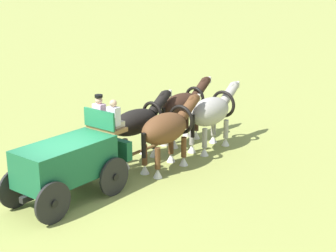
{
  "coord_description": "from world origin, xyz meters",
  "views": [
    {
      "loc": [
        -5.69,
        -12.73,
        6.36
      ],
      "look_at": [
        4.31,
        1.07,
        1.2
      ],
      "focal_mm": 56.02,
      "sensor_mm": 36.0,
      "label": 1
    }
  ],
  "objects_px": {
    "draft_horse_rear_off": "(167,129)",
    "draft_horse_lead_near": "(183,106)",
    "draft_horse_rear_near": "(137,123)",
    "show_wagon": "(70,160)",
    "draft_horse_lead_off": "(212,112)"
  },
  "relations": [
    {
      "from": "show_wagon",
      "to": "draft_horse_lead_near",
      "type": "distance_m",
      "value": 6.23
    },
    {
      "from": "draft_horse_rear_near",
      "to": "draft_horse_lead_near",
      "type": "distance_m",
      "value": 2.6
    },
    {
      "from": "show_wagon",
      "to": "draft_horse_lead_near",
      "type": "relative_size",
      "value": 1.93
    },
    {
      "from": "show_wagon",
      "to": "draft_horse_rear_off",
      "type": "relative_size",
      "value": 1.93
    },
    {
      "from": "draft_horse_rear_near",
      "to": "draft_horse_lead_near",
      "type": "xyz_separation_m",
      "value": [
        2.5,
        0.71,
        0.06
      ]
    },
    {
      "from": "draft_horse_rear_near",
      "to": "draft_horse_rear_off",
      "type": "xyz_separation_m",
      "value": [
        0.33,
        -1.26,
        0.04
      ]
    },
    {
      "from": "draft_horse_rear_near",
      "to": "show_wagon",
      "type": "bearing_deg",
      "value": -153.94
    },
    {
      "from": "draft_horse_rear_off",
      "to": "draft_horse_lead_near",
      "type": "bearing_deg",
      "value": 42.21
    },
    {
      "from": "draft_horse_rear_near",
      "to": "draft_horse_lead_off",
      "type": "xyz_separation_m",
      "value": [
        2.83,
        -0.55,
        0.05
      ]
    },
    {
      "from": "draft_horse_lead_off",
      "to": "draft_horse_rear_near",
      "type": "bearing_deg",
      "value": 169.03
    },
    {
      "from": "show_wagon",
      "to": "draft_horse_rear_near",
      "type": "distance_m",
      "value": 3.66
    },
    {
      "from": "draft_horse_rear_near",
      "to": "draft_horse_rear_off",
      "type": "height_order",
      "value": "draft_horse_rear_off"
    },
    {
      "from": "show_wagon",
      "to": "draft_horse_lead_near",
      "type": "bearing_deg",
      "value": 21.81
    },
    {
      "from": "draft_horse_rear_near",
      "to": "draft_horse_lead_off",
      "type": "relative_size",
      "value": 1.03
    },
    {
      "from": "draft_horse_rear_off",
      "to": "draft_horse_lead_off",
      "type": "distance_m",
      "value": 2.6
    }
  ]
}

